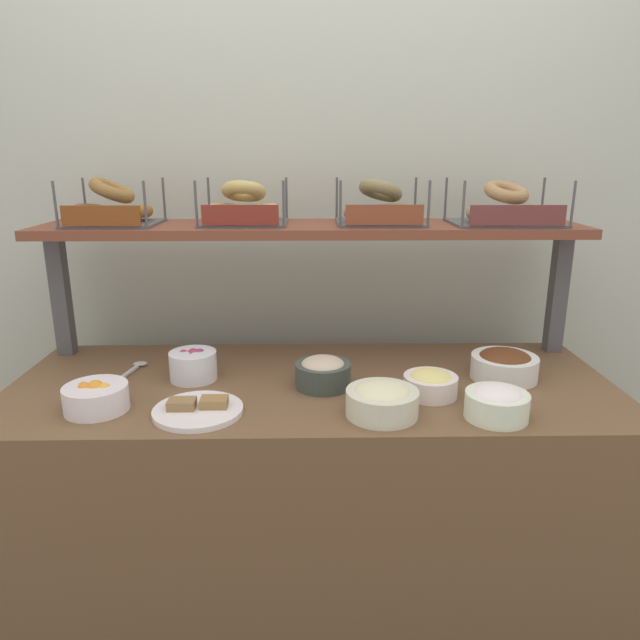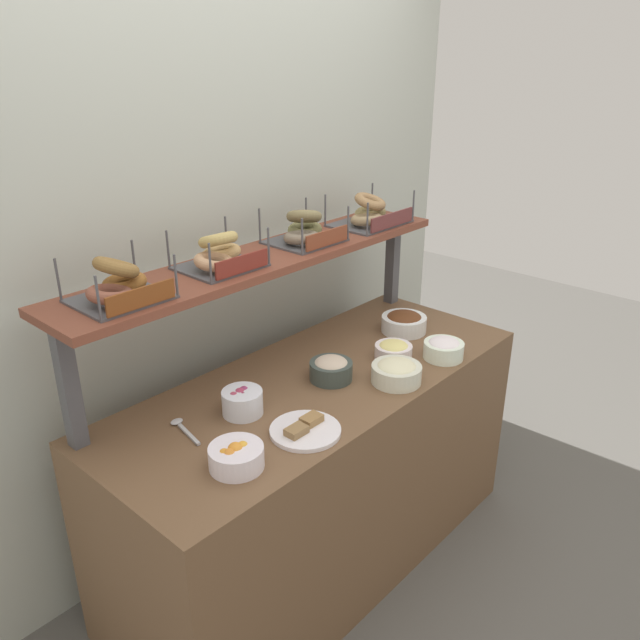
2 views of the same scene
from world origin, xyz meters
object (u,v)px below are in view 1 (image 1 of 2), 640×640
bowl_egg_salad (430,383)px  bowl_fruit_salad (96,397)px  bagel_basket_sesame (244,208)px  bagel_basket_everything (505,210)px  serving_plate_white (198,409)px  bagel_basket_cinnamon_raisin (113,209)px  bowl_potato_salad (382,400)px  bowl_tuna_salad (323,372)px  bowl_chocolate_spread (504,364)px  bagel_basket_poppy (379,209)px  bowl_beet_salad (193,365)px  bowl_cream_cheese (497,403)px  serving_spoon_near_plate (134,368)px

bowl_egg_salad → bowl_fruit_salad: bearing=-175.0°
bagel_basket_sesame → bagel_basket_everything: (0.82, -0.02, -0.00)m
serving_plate_white → bagel_basket_cinnamon_raisin: size_ratio=0.85×
bowl_potato_salad → bowl_fruit_salad: bearing=176.7°
bowl_potato_salad → bagel_basket_sesame: bearing=127.9°
bowl_tuna_salad → bagel_basket_cinnamon_raisin: bearing=155.7°
bowl_chocolate_spread → bowl_egg_salad: size_ratio=1.31×
bowl_chocolate_spread → bagel_basket_poppy: size_ratio=0.70×
bowl_chocolate_spread → bagel_basket_cinnamon_raisin: 1.29m
bowl_chocolate_spread → bowl_fruit_salad: bowl_chocolate_spread is taller
bowl_beet_salad → bowl_fruit_salad: 0.30m
bowl_cream_cheese → bowl_fruit_salad: 1.03m
bowl_chocolate_spread → serving_plate_white: size_ratio=0.84×
bowl_tuna_salad → bagel_basket_sesame: bearing=128.3°
bagel_basket_sesame → bagel_basket_poppy: bearing=-0.3°
bowl_egg_salad → bagel_basket_poppy: (-0.11, 0.38, 0.44)m
bowl_beet_salad → bowl_potato_salad: (0.53, -0.26, -0.00)m
serving_plate_white → bowl_egg_salad: bearing=9.5°
bowl_fruit_salad → bagel_basket_sesame: bearing=52.6°
bowl_tuna_salad → bagel_basket_everything: size_ratio=0.48×
bagel_basket_sesame → bagel_basket_poppy: size_ratio=1.03×
bowl_tuna_salad → serving_spoon_near_plate: (-0.58, 0.14, -0.04)m
bowl_tuna_salad → bowl_potato_salad: bearing=-52.7°
bowl_cream_cheese → serving_spoon_near_plate: bowl_cream_cheese is taller
bowl_beet_salad → bowl_tuna_salad: bearing=-9.4°
bowl_egg_salad → bagel_basket_sesame: size_ratio=0.52×
bowl_chocolate_spread → bowl_potato_salad: bowl_chocolate_spread is taller
bowl_potato_salad → serving_spoon_near_plate: bowl_potato_salad is taller
bowl_potato_salad → bagel_basket_everything: 0.78m
bowl_chocolate_spread → serving_spoon_near_plate: bearing=175.7°
bowl_fruit_salad → bowl_potato_salad: bowl_potato_salad is taller
bowl_egg_salad → bowl_fruit_salad: bowl_fruit_salad is taller
bowl_potato_salad → bagel_basket_sesame: size_ratio=0.65×
bowl_egg_salad → serving_spoon_near_plate: bearing=166.7°
bowl_tuna_salad → bagel_basket_poppy: size_ratio=0.58×
bagel_basket_poppy → bowl_cream_cheese: bearing=-64.7°
bowl_egg_salad → serving_plate_white: bowl_egg_salad is taller
bowl_egg_salad → bowl_cream_cheese: bearing=-46.3°
bowl_tuna_salad → bowl_beet_salad: bearing=170.6°
bagel_basket_cinnamon_raisin → bowl_potato_salad: bearing=-31.4°
bowl_beet_salad → bowl_fruit_salad: bearing=-134.9°
bowl_potato_salad → bagel_basket_everything: (0.43, 0.48, 0.43)m
bowl_chocolate_spread → bowl_beet_salad: (-0.92, 0.01, 0.00)m
bagel_basket_everything → bowl_chocolate_spread: bearing=-99.6°
bowl_cream_cheese → bowl_potato_salad: size_ratio=0.86×
serving_spoon_near_plate → bagel_basket_everything: bearing=7.3°
bowl_potato_salad → serving_plate_white: (-0.47, 0.02, -0.03)m
bowl_beet_salad → bagel_basket_poppy: (0.57, 0.24, 0.43)m
bowl_chocolate_spread → bowl_tuna_salad: (-0.54, -0.05, 0.00)m
bowl_beet_salad → bagel_basket_sesame: bagel_basket_sesame is taller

